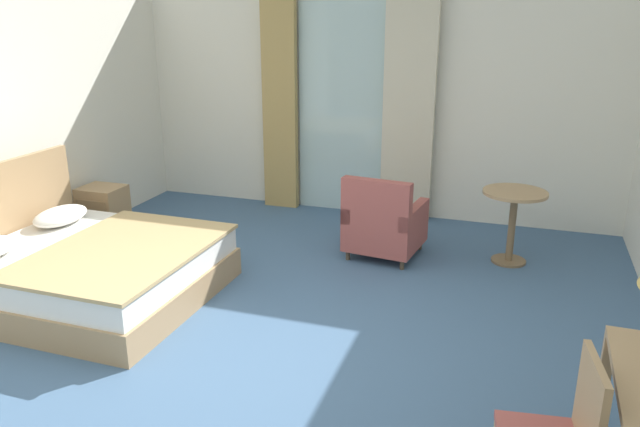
# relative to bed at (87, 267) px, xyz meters

# --- Properties ---
(ground) EXTENTS (6.40, 7.92, 0.10)m
(ground) POSITION_rel_bed_xyz_m (1.73, -0.54, -0.32)
(ground) COLOR #426084
(wall_back) EXTENTS (6.00, 0.12, 2.82)m
(wall_back) POSITION_rel_bed_xyz_m (1.73, 3.16, 1.14)
(wall_back) COLOR white
(wall_back) RESTS_ON ground
(balcony_glass_door) EXTENTS (1.14, 0.02, 2.48)m
(balcony_glass_door) POSITION_rel_bed_xyz_m (1.40, 3.08, 0.97)
(balcony_glass_door) COLOR silver
(balcony_glass_door) RESTS_ON ground
(curtain_panel_left) EXTENTS (0.43, 0.10, 2.62)m
(curtain_panel_left) POSITION_rel_bed_xyz_m (0.61, 2.98, 1.04)
(curtain_panel_left) COLOR tan
(curtain_panel_left) RESTS_ON ground
(curtain_panel_right) EXTENTS (0.59, 0.10, 2.62)m
(curtain_panel_right) POSITION_rel_bed_xyz_m (2.19, 2.98, 1.04)
(curtain_panel_right) COLOR beige
(curtain_panel_right) RESTS_ON ground
(bed) EXTENTS (1.99, 1.81, 1.10)m
(bed) POSITION_rel_bed_xyz_m (0.00, 0.00, 0.00)
(bed) COLOR tan
(bed) RESTS_ON ground
(nightstand) EXTENTS (0.45, 0.39, 0.56)m
(nightstand) POSITION_rel_bed_xyz_m (-0.83, 1.34, 0.01)
(nightstand) COLOR tan
(nightstand) RESTS_ON ground
(armchair_by_window) EXTENTS (0.77, 0.79, 0.86)m
(armchair_by_window) POSITION_rel_bed_xyz_m (2.22, 1.71, 0.07)
(armchair_by_window) COLOR #9E4C47
(armchair_by_window) RESTS_ON ground
(round_cafe_table) EXTENTS (0.61, 0.61, 0.73)m
(round_cafe_table) POSITION_rel_bed_xyz_m (3.44, 1.96, 0.26)
(round_cafe_table) COLOR tan
(round_cafe_table) RESTS_ON ground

